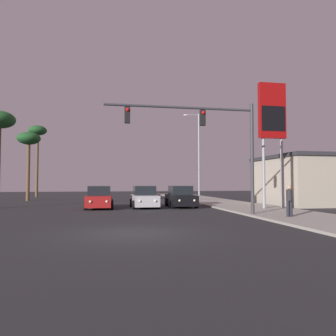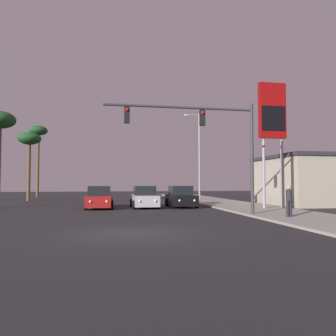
# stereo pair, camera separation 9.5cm
# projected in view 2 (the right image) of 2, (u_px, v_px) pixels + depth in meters

# --- Properties ---
(ground_plane) EXTENTS (120.00, 120.00, 0.00)m
(ground_plane) POSITION_uv_depth(u_px,v_px,m) (132.00, 233.00, 12.62)
(ground_plane) COLOR #28282B
(sidewalk_right) EXTENTS (5.00, 60.00, 0.12)m
(sidewalk_right) POSITION_uv_depth(u_px,v_px,m) (251.00, 208.00, 24.14)
(sidewalk_right) COLOR #9E998E
(sidewalk_right) RESTS_ON ground
(building_gas_station) EXTENTS (10.30, 8.30, 4.30)m
(building_gas_station) POSITION_uv_depth(u_px,v_px,m) (324.00, 180.00, 29.16)
(building_gas_station) COLOR #B2A893
(building_gas_station) RESTS_ON ground
(car_silver) EXTENTS (2.04, 4.32, 1.68)m
(car_silver) POSITION_uv_depth(u_px,v_px,m) (144.00, 198.00, 25.35)
(car_silver) COLOR #B7B7BC
(car_silver) RESTS_ON ground
(car_black) EXTENTS (2.04, 4.32, 1.68)m
(car_black) POSITION_uv_depth(u_px,v_px,m) (181.00, 197.00, 25.98)
(car_black) COLOR black
(car_black) RESTS_ON ground
(car_red) EXTENTS (2.04, 4.34, 1.68)m
(car_red) POSITION_uv_depth(u_px,v_px,m) (100.00, 198.00, 24.64)
(car_red) COLOR maroon
(car_red) RESTS_ON ground
(traffic_light_mast) EXTENTS (8.73, 0.36, 6.50)m
(traffic_light_mast) POSITION_uv_depth(u_px,v_px,m) (210.00, 133.00, 18.86)
(traffic_light_mast) COLOR #38383D
(traffic_light_mast) RESTS_ON sidewalk_right
(street_lamp) EXTENTS (1.74, 0.24, 9.00)m
(street_lamp) POSITION_uv_depth(u_px,v_px,m) (198.00, 152.00, 33.95)
(street_lamp) COLOR #99999E
(street_lamp) RESTS_ON sidewalk_right
(gas_station_sign) EXTENTS (2.00, 0.42, 9.00)m
(gas_station_sign) POSITION_uv_depth(u_px,v_px,m) (272.00, 118.00, 23.52)
(gas_station_sign) COLOR #99999E
(gas_station_sign) RESTS_ON sidewalk_right
(pedestrian_on_sidewalk) EXTENTS (0.34, 0.32, 1.67)m
(pedestrian_on_sidewalk) POSITION_uv_depth(u_px,v_px,m) (289.00, 200.00, 17.49)
(pedestrian_on_sidewalk) COLOR #23232D
(pedestrian_on_sidewalk) RESTS_ON sidewalk_right
(palm_tree_far) EXTENTS (2.40, 2.40, 9.70)m
(palm_tree_far) POSITION_uv_depth(u_px,v_px,m) (38.00, 135.00, 44.57)
(palm_tree_far) COLOR brown
(palm_tree_far) RESTS_ON ground
(palm_tree_mid) EXTENTS (2.40, 2.40, 7.31)m
(palm_tree_mid) POSITION_uv_depth(u_px,v_px,m) (29.00, 142.00, 34.84)
(palm_tree_mid) COLOR brown
(palm_tree_mid) RESTS_ON ground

